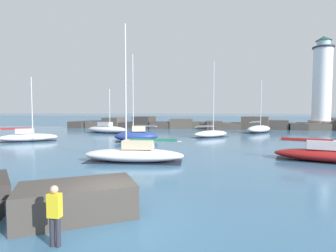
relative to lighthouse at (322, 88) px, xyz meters
name	(u,v)px	position (x,y,z in m)	size (l,w,h in m)	color
ground_plane	(116,220)	(-24.62, -47.53, -8.14)	(600.00, 600.00, 0.00)	#3D6B8E
open_sea_beyond	(204,119)	(-24.62, 59.07, -8.14)	(400.00, 116.00, 0.01)	#2D5B7F
breakwater_jetty	(207,124)	(-22.27, -0.82, -7.24)	(57.44, 6.72, 2.56)	#383330
lighthouse	(322,88)	(0.00, 0.00, 0.00)	(4.57, 4.57, 18.21)	gray
sailboat_moored_0	(211,133)	(-21.44, -18.82, -7.58)	(5.43, 4.72, 10.61)	white
sailboat_moored_1	(107,129)	(-38.65, -14.59, -7.47)	(7.84, 3.89, 7.36)	silver
sailboat_moored_2	(134,154)	(-27.00, -37.44, -7.55)	(7.63, 2.85, 10.07)	white
sailboat_moored_3	(137,135)	(-30.39, -25.12, -7.41)	(5.75, 3.67, 10.51)	navy
sailboat_moored_4	(328,154)	(-12.84, -35.15, -7.57)	(7.80, 4.09, 9.14)	maroon
sailboat_moored_5	(259,129)	(-13.40, -9.79, -7.49)	(5.70, 6.16, 8.96)	silver
sailboat_moored_6	(28,137)	(-43.50, -27.41, -7.55)	(6.65, 4.93, 7.85)	white
person_on_rocks	(55,212)	(-25.65, -49.50, -7.17)	(0.36, 0.23, 1.74)	#282833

